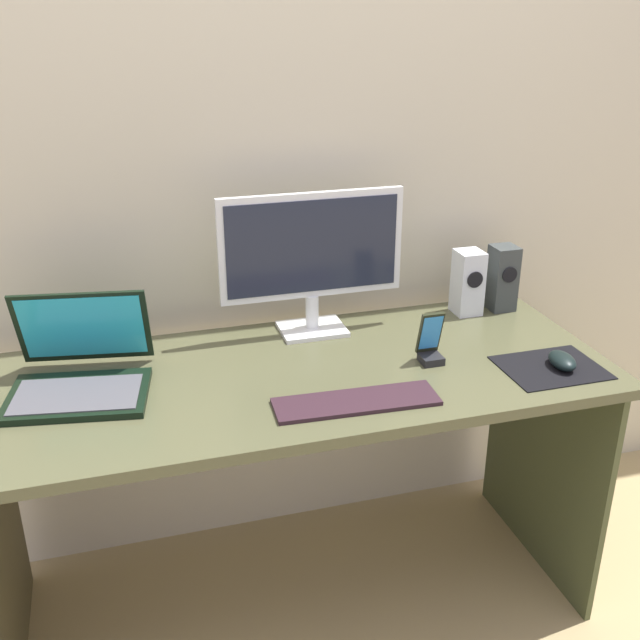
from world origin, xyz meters
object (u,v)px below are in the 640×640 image
Objects in this scene: mouse at (562,361)px; monitor at (312,255)px; speaker_near_monitor at (468,282)px; phone_in_dock at (431,344)px; laptop at (80,372)px; speaker_right at (502,278)px; keyboard_external at (356,402)px.

monitor is at bearing 152.60° from mouse.
monitor is 2.66× the size of speaker_near_monitor.
phone_in_dock reaches higher than mouse.
phone_in_dock is (-0.24, -0.27, -0.05)m from speaker_near_monitor.
laptop is at bearing 173.51° from phone_in_dock.
phone_in_dock is (-0.35, -0.27, -0.05)m from speaker_right.
speaker_right is (0.59, 0.00, -0.13)m from monitor.
monitor is 0.47m from keyboard_external.
mouse is 0.73× the size of phone_in_dock.
monitor is 0.40m from phone_in_dock.
speaker_right is 1.02× the size of speaker_near_monitor.
laptop reaches higher than speaker_near_monitor.
laptop reaches higher than keyboard_external.
speaker_right is 0.54× the size of laptop.
monitor is 0.67m from laptop.
speaker_right reaches higher than keyboard_external.
speaker_near_monitor is at bearing 48.88° from phone_in_dock.
phone_in_dock is (0.86, -0.10, 0.00)m from laptop.
keyboard_external is 0.56m from mouse.
speaker_right is 0.41m from mouse.
laptop is at bearing 177.77° from mouse.
mouse is at bearing -96.43° from speaker_right.
speaker_right is 0.51× the size of keyboard_external.
monitor reaches higher than laptop.
keyboard_external is at bearing -168.57° from mouse.
speaker_near_monitor is 0.50× the size of keyboard_external.
laptop reaches higher than mouse.
speaker_near_monitor reaches higher than keyboard_external.
keyboard_external is at bearing -22.58° from laptop.
keyboard_external is 3.82× the size of mouse.
speaker_right is at bearing 92.38° from mouse.
keyboard_external is (-0.49, -0.42, -0.09)m from speaker_near_monitor.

